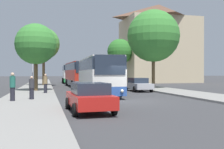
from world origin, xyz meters
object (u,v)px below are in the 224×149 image
object	(u,v)px
pedestrian_walking_back	(45,83)
tree_right_near	(120,52)
parked_car_left_curb	(89,97)
bus_front	(98,75)
bus_stop_sign	(33,76)
tree_left_near	(44,44)
bus_rear	(69,73)
pedestrian_waiting_far	(13,86)
bus_middle	(78,74)
pedestrian_waiting_near	(32,88)
parked_car_right_near	(138,84)
tree_right_mid	(153,36)
tree_left_far	(36,44)
parked_car_right_far	(116,81)

from	to	relation	value
pedestrian_walking_back	tree_right_near	xyz separation A→B (m)	(13.97, 24.24, 5.09)
parked_car_left_curb	tree_right_near	distance (m)	38.04
bus_front	bus_stop_sign	size ratio (longest dim) A/B	4.57
bus_stop_sign	tree_left_near	xyz separation A→B (m)	(0.60, 20.43, 4.65)
bus_rear	pedestrian_waiting_far	size ratio (longest dim) A/B	5.86
pedestrian_waiting_far	tree_right_near	bearing A→B (deg)	122.55
bus_middle	pedestrian_waiting_far	xyz separation A→B (m)	(-6.63, -19.62, -0.75)
parked_car_left_curb	pedestrian_waiting_near	xyz separation A→B (m)	(-3.09, 5.81, 0.19)
parked_car_right_near	pedestrian_walking_back	world-z (taller)	pedestrian_walking_back
bus_middle	pedestrian_waiting_far	bearing A→B (deg)	-110.29
bus_middle	tree_right_mid	size ratio (longest dim) A/B	1.23
bus_front	tree_left_near	bearing A→B (deg)	108.56
tree_right_mid	bus_front	bearing A→B (deg)	-143.33
bus_front	pedestrian_walking_back	bearing A→B (deg)	173.11
bus_middle	tree_left_near	size ratio (longest dim) A/B	1.36
bus_front	pedestrian_waiting_near	bearing A→B (deg)	-136.51
bus_middle	pedestrian_waiting_far	size ratio (longest dim) A/B	6.34
bus_rear	pedestrian_walking_back	bearing A→B (deg)	-97.26
bus_front	parked_car_right_near	bearing A→B (deg)	31.00
bus_middle	tree_left_far	size ratio (longest dim) A/B	1.69
parked_car_left_curb	parked_car_right_far	bearing A→B (deg)	69.30
bus_middle	bus_rear	xyz separation A→B (m)	(0.01, 14.86, 0.04)
bus_rear	tree_left_far	xyz separation A→B (m)	(-5.55, -24.39, 3.07)
parked_car_left_curb	parked_car_right_far	distance (m)	24.34
bus_front	parked_car_left_curb	distance (m)	11.13
parked_car_right_far	tree_right_mid	world-z (taller)	tree_right_mid
parked_car_right_far	tree_right_mid	xyz separation A→B (m)	(3.04, -6.24, 5.76)
tree_left_near	tree_left_far	distance (m)	12.54
parked_car_right_far	bus_stop_sign	distance (m)	19.28
parked_car_right_near	tree_left_far	size ratio (longest dim) A/B	0.66
parked_car_left_curb	parked_car_right_near	distance (m)	15.52
bus_rear	tree_right_near	distance (m)	10.96
bus_stop_sign	bus_middle	bearing A→B (deg)	72.66
tree_left_far	pedestrian_waiting_near	bearing A→B (deg)	-89.63
bus_rear	tree_left_far	world-z (taller)	tree_left_far
bus_front	pedestrian_waiting_far	world-z (taller)	bus_front
bus_front	tree_left_near	world-z (taller)	tree_left_near
bus_stop_sign	bus_rear	bearing A→B (deg)	80.39
tree_left_far	tree_right_mid	world-z (taller)	tree_right_mid
pedestrian_waiting_far	parked_car_right_far	bearing A→B (deg)	116.77
parked_car_left_curb	tree_left_far	size ratio (longest dim) A/B	0.63
bus_front	tree_right_near	distance (m)	26.98
parked_car_right_near	bus_stop_sign	size ratio (longest dim) A/B	1.83
bus_rear	pedestrian_waiting_far	distance (m)	35.12
pedestrian_walking_back	tree_right_near	size ratio (longest dim) A/B	0.21
bus_rear	parked_car_right_far	bearing A→B (deg)	-70.22
bus_rear	parked_car_right_near	xyz separation A→B (m)	(5.12, -25.93, -1.13)
parked_car_right_far	tree_right_near	size ratio (longest dim) A/B	0.47
pedestrian_waiting_near	tree_right_near	xyz separation A→B (m)	(14.88, 29.95, 5.17)
bus_stop_sign	pedestrian_walking_back	bearing A→B (deg)	78.35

